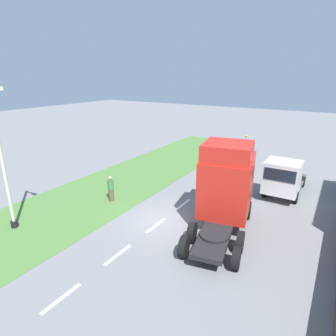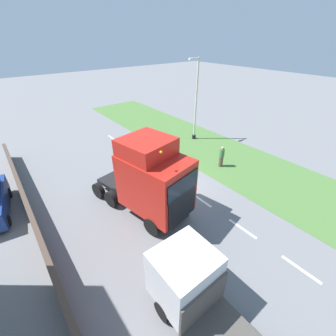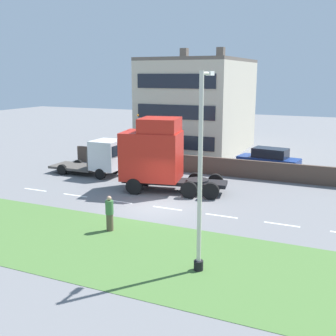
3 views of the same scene
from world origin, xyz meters
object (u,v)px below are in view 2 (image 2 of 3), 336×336
Objects in this scene: lorry_cab at (152,180)px; pedestrian at (221,157)px; lamp_post at (195,105)px; flatbed_truck at (192,288)px.

lorry_cab is 7.75m from pedestrian.
lamp_post is at bearing -111.77° from pedestrian.
lamp_post is 6.38m from pedestrian.
flatbed_truck is 16.92m from lamp_post.
lorry_cab is at bearing 8.88° from pedestrian.
lorry_cab is 0.93× the size of lamp_post.
lorry_cab is 3.99× the size of pedestrian.
lorry_cab reaches higher than pedestrian.
pedestrian is (2.16, 5.41, -2.60)m from lamp_post.
pedestrian is at bearing 177.79° from lorry_cab.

